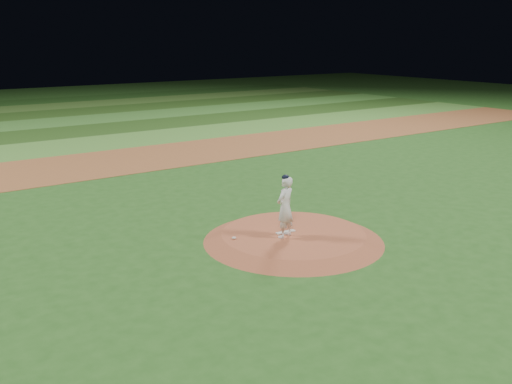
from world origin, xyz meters
name	(u,v)px	position (x,y,z in m)	size (l,w,h in m)	color
ground	(293,241)	(0.00, 0.00, 0.00)	(120.00, 120.00, 0.00)	#22501A
infield_dirt_band	(119,161)	(0.00, 14.00, 0.01)	(70.00, 6.00, 0.02)	brown
outfield_stripe_0	(83,145)	(0.00, 19.50, 0.01)	(70.00, 5.00, 0.02)	#427C2D
outfield_stripe_1	(58,133)	(0.00, 24.50, 0.01)	(70.00, 5.00, 0.02)	#224516
outfield_stripe_2	(37,124)	(0.00, 29.50, 0.01)	(70.00, 5.00, 0.02)	#377229
outfield_stripe_3	(20,116)	(0.00, 34.50, 0.01)	(70.00, 5.00, 0.02)	#234717
outfield_stripe_4	(6,109)	(0.00, 39.50, 0.01)	(70.00, 5.00, 0.02)	#396424
pitchers_mound	(293,237)	(0.00, 0.00, 0.12)	(5.50, 5.50, 0.25)	#9A4C2F
pitching_rubber	(286,232)	(-0.16, 0.18, 0.27)	(0.63, 0.16, 0.03)	silver
rosin_bag	(234,238)	(-1.78, 0.59, 0.28)	(0.13, 0.13, 0.07)	beige
pitcher_on_mound	(285,207)	(-0.42, -0.12, 1.19)	(0.78, 0.64, 1.91)	white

